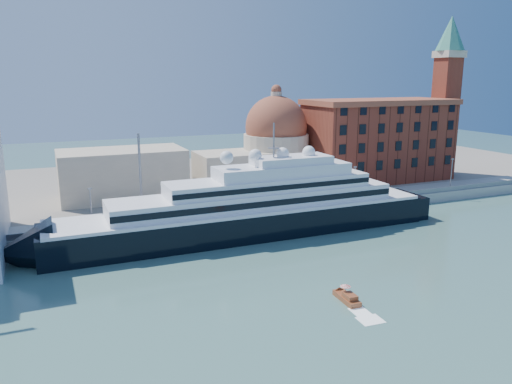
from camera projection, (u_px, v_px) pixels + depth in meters
name	position (u px, v px, depth m)	size (l,w,h in m)	color
ground	(306.00, 275.00, 80.91)	(400.00, 400.00, 0.00)	#3C6860
quay	(232.00, 215.00, 111.10)	(180.00, 10.00, 2.50)	gray
land	(184.00, 182.00, 147.90)	(260.00, 72.00, 2.00)	slate
quay_fence	(240.00, 212.00, 106.66)	(180.00, 0.10, 1.20)	slate
superyacht	(235.00, 215.00, 99.15)	(88.11, 12.22, 26.33)	black
water_taxi	(347.00, 297.00, 71.14)	(2.06, 5.39, 2.52)	brown
warehouse	(378.00, 139.00, 144.36)	(43.00, 19.00, 23.25)	maroon
campanile	(447.00, 86.00, 150.21)	(8.40, 8.40, 47.00)	maroon
church	(223.00, 156.00, 132.64)	(66.00, 18.00, 25.50)	beige
lamp_posts	(177.00, 184.00, 102.77)	(120.80, 2.40, 18.00)	slate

